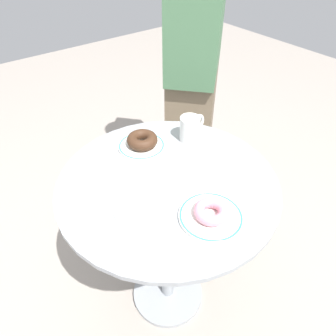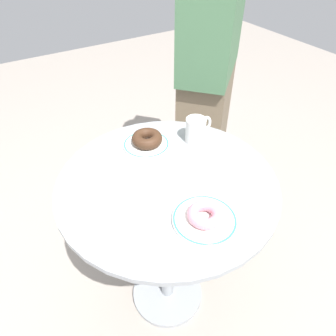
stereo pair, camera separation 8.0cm
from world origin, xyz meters
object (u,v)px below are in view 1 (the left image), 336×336
at_px(donut_chocolate, 142,140).
at_px(coffee_mug, 190,128).
at_px(cafe_table, 168,220).
at_px(paper_napkin, 128,206).
at_px(plate_left, 142,146).
at_px(plate_right, 211,216).
at_px(donut_pink_frosted, 212,211).
at_px(person_figure, 194,80).

bearing_deg(donut_chocolate, coffee_mug, 68.67).
distance_m(cafe_table, paper_napkin, 0.27).
height_order(cafe_table, coffee_mug, coffee_mug).
relative_size(plate_left, coffee_mug, 1.46).
bearing_deg(paper_napkin, donut_chocolate, 137.72).
height_order(plate_right, donut_pink_frosted, donut_pink_frosted).
relative_size(coffee_mug, person_figure, 0.07).
bearing_deg(plate_right, donut_chocolate, 175.22).
bearing_deg(plate_left, person_figure, 117.87).
relative_size(donut_pink_frosted, coffee_mug, 0.86).
distance_m(plate_right, coffee_mug, 0.40).
bearing_deg(donut_chocolate, paper_napkin, -42.28).
bearing_deg(donut_chocolate, plate_left, -113.46).
distance_m(cafe_table, donut_chocolate, 0.32).
height_order(plate_right, paper_napkin, plate_right).
bearing_deg(cafe_table, plate_left, 170.69).
bearing_deg(donut_pink_frosted, plate_left, 175.73).
xyz_separation_m(plate_right, paper_napkin, (-0.19, -0.17, -0.00)).
bearing_deg(cafe_table, paper_napkin, -83.23).
distance_m(paper_napkin, coffee_mug, 0.41).
xyz_separation_m(donut_pink_frosted, coffee_mug, (-0.34, 0.21, 0.02)).
relative_size(plate_left, donut_pink_frosted, 1.70).
xyz_separation_m(donut_chocolate, coffee_mug, (0.07, 0.18, 0.02)).
distance_m(cafe_table, coffee_mug, 0.36).
bearing_deg(person_figure, coffee_mug, -42.83).
bearing_deg(person_figure, plate_right, -37.55).
distance_m(plate_right, donut_pink_frosted, 0.02).
height_order(cafe_table, donut_chocolate, donut_chocolate).
distance_m(cafe_table, plate_left, 0.30).
relative_size(plate_right, coffee_mug, 1.58).
relative_size(cafe_table, paper_napkin, 5.41).
bearing_deg(donut_chocolate, plate_right, -4.78).
bearing_deg(plate_right, donut_pink_frosted, -90.00).
xyz_separation_m(donut_pink_frosted, paper_napkin, (-0.19, -0.17, -0.03)).
distance_m(cafe_table, plate_right, 0.29).
bearing_deg(donut_pink_frosted, plate_right, 90.00).
distance_m(donut_pink_frosted, coffee_mug, 0.40).
distance_m(plate_left, donut_chocolate, 0.03).
height_order(plate_left, coffee_mug, coffee_mug).
bearing_deg(coffee_mug, donut_chocolate, -111.33).
xyz_separation_m(cafe_table, coffee_mug, (-0.14, 0.21, 0.25)).
bearing_deg(donut_pink_frosted, coffee_mug, 148.29).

